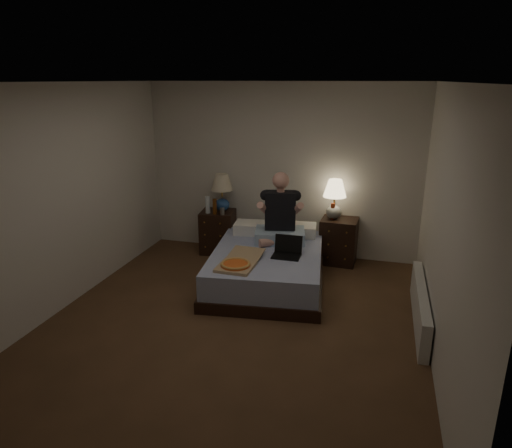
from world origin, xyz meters
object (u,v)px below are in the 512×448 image
(laptop, at_px, (287,248))
(pizza_box, at_px, (236,265))
(lamp_left, at_px, (222,193))
(lamp_right, at_px, (334,199))
(bed, at_px, (267,268))
(soda_can, at_px, (222,211))
(beer_bottle_left, at_px, (215,206))
(person, at_px, (280,208))
(water_bottle, at_px, (208,205))
(radiator, at_px, (420,306))
(nightstand_left, at_px, (218,231))
(beer_bottle_right, at_px, (333,211))
(nightstand_right, at_px, (339,241))

(laptop, height_order, pizza_box, laptop)
(lamp_left, relative_size, lamp_right, 1.00)
(lamp_right, bearing_deg, lamp_left, -179.57)
(bed, height_order, soda_can, soda_can)
(soda_can, relative_size, beer_bottle_left, 0.43)
(person, bearing_deg, water_bottle, 149.05)
(water_bottle, height_order, laptop, water_bottle)
(water_bottle, height_order, radiator, water_bottle)
(beer_bottle_left, height_order, pizza_box, beer_bottle_left)
(lamp_right, height_order, pizza_box, lamp_right)
(nightstand_left, bearing_deg, beer_bottle_right, -6.38)
(nightstand_left, height_order, nightstand_right, nightstand_right)
(soda_can, distance_m, radiator, 3.04)
(nightstand_right, height_order, lamp_left, lamp_left)
(radiator, bearing_deg, lamp_right, 126.37)
(water_bottle, distance_m, person, 1.26)
(laptop, bearing_deg, beer_bottle_left, 144.19)
(bed, distance_m, beer_bottle_right, 1.30)
(water_bottle, bearing_deg, beer_bottle_right, 4.42)
(beer_bottle_left, xyz_separation_m, beer_bottle_right, (1.69, 0.17, 0.01))
(nightstand_right, bearing_deg, bed, -126.14)
(pizza_box, bearing_deg, radiator, 4.86)
(lamp_left, height_order, soda_can, lamp_left)
(radiator, bearing_deg, laptop, 165.86)
(lamp_right, bearing_deg, laptop, -111.39)
(lamp_right, bearing_deg, beer_bottle_right, -106.06)
(nightstand_right, relative_size, radiator, 0.40)
(nightstand_right, height_order, lamp_right, lamp_right)
(soda_can, bearing_deg, beer_bottle_right, 5.83)
(water_bottle, height_order, beer_bottle_right, water_bottle)
(radiator, bearing_deg, nightstand_right, 124.08)
(nightstand_right, distance_m, laptop, 1.26)
(laptop, bearing_deg, lamp_right, 68.73)
(nightstand_right, height_order, radiator, nightstand_right)
(bed, bearing_deg, beer_bottle_left, 134.77)
(person, bearing_deg, soda_can, 145.90)
(person, relative_size, radiator, 0.58)
(lamp_right, distance_m, laptop, 1.26)
(lamp_left, bearing_deg, bed, -46.11)
(nightstand_left, relative_size, beer_bottle_right, 2.77)
(soda_can, height_order, laptop, soda_can)
(lamp_right, height_order, water_bottle, lamp_right)
(beer_bottle_right, bearing_deg, water_bottle, -175.58)
(lamp_right, xyz_separation_m, soda_can, (-1.59, -0.20, -0.24))
(person, bearing_deg, beer_bottle_right, 29.55)
(radiator, bearing_deg, beer_bottle_right, 127.34)
(beer_bottle_left, bearing_deg, nightstand_right, 6.52)
(lamp_left, bearing_deg, soda_can, -70.79)
(lamp_left, distance_m, radiator, 3.23)
(laptop, bearing_deg, nightstand_right, 64.83)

